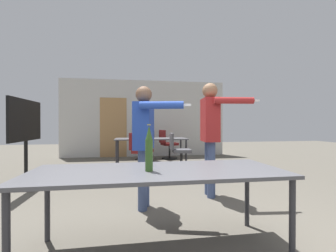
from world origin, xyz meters
name	(u,v)px	position (x,y,z in m)	size (l,w,h in m)	color
back_wall	(144,119)	(-0.03, 6.51, 1.33)	(5.76, 0.12, 2.69)	beige
conference_table_near	(158,176)	(-0.23, 0.47, 0.68)	(2.20, 0.84, 0.73)	#4C4C51
conference_table_far	(151,140)	(0.08, 4.90, 0.67)	(2.01, 0.82, 0.73)	#4C4C51
tv_screen	(26,133)	(-2.33, 2.85, 0.98)	(0.44, 1.20, 1.57)	black
person_right_polo	(211,127)	(0.77, 1.89, 1.09)	(0.78, 0.66, 1.78)	#3D4C75
person_center_tall	(145,134)	(-0.29, 1.53, 1.00)	(0.71, 0.70, 1.65)	#3D4C75
office_chair_near_pushed	(179,152)	(0.74, 4.24, 0.41)	(0.56, 0.52, 0.90)	black
office_chair_side_rolled	(140,152)	(-0.27, 4.15, 0.43)	(0.63, 0.58, 0.92)	black
office_chair_mid_tucked	(167,145)	(0.69, 5.78, 0.45)	(0.62, 0.57, 0.94)	black
office_chair_far_left	(145,146)	(-0.06, 5.67, 0.45)	(0.67, 0.68, 0.94)	black
beer_bottle	(149,149)	(-0.31, 0.42, 0.92)	(0.07, 0.07, 0.40)	#2D511E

